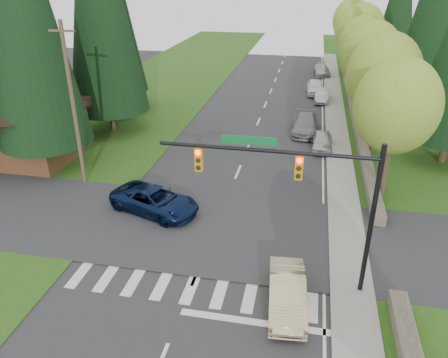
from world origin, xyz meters
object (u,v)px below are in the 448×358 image
(parked_car_b, at_px, (305,124))
(suv_navy, at_px, (155,200))
(parked_car_e, at_px, (322,70))
(parked_car_c, at_px, (322,95))
(sedan_champagne, at_px, (287,293))
(parked_car_d, at_px, (315,87))
(parked_car_a, at_px, (322,142))

(parked_car_b, bearing_deg, suv_navy, -117.37)
(suv_navy, xyz_separation_m, parked_car_e, (9.31, 37.41, -0.06))
(suv_navy, bearing_deg, parked_car_b, -8.27)
(suv_navy, bearing_deg, parked_car_c, -1.00)
(sedan_champagne, relative_size, suv_navy, 0.80)
(parked_car_c, bearing_deg, sedan_champagne, -90.75)
(parked_car_d, bearing_deg, parked_car_b, -95.83)
(parked_car_a, relative_size, parked_car_c, 0.95)
(parked_car_a, bearing_deg, parked_car_d, 93.31)
(parked_car_c, height_order, parked_car_d, parked_car_d)
(parked_car_a, bearing_deg, parked_car_e, 90.79)
(parked_car_e, bearing_deg, parked_car_d, -99.97)
(parked_car_b, xyz_separation_m, parked_car_d, (0.68, 12.88, 0.03))
(parked_car_b, xyz_separation_m, parked_car_e, (1.40, 22.32, -0.06))
(parked_car_c, bearing_deg, parked_car_d, 105.68)
(sedan_champagne, height_order, parked_car_d, parked_car_d)
(sedan_champagne, distance_m, parked_car_a, 17.90)
(suv_navy, xyz_separation_m, parked_car_b, (7.91, 15.08, 0.01))
(parked_car_d, xyz_separation_m, parked_car_e, (0.72, 9.44, -0.09))
(parked_car_b, height_order, parked_car_d, parked_car_d)
(suv_navy, relative_size, parked_car_a, 1.40)
(suv_navy, xyz_separation_m, parked_car_a, (9.31, 11.53, -0.09))
(parked_car_c, bearing_deg, parked_car_b, -96.13)
(parked_car_b, distance_m, parked_car_d, 12.90)
(parked_car_a, relative_size, parked_car_e, 0.81)
(parked_car_b, relative_size, parked_car_e, 1.09)
(suv_navy, distance_m, parked_car_d, 29.26)
(parked_car_a, xyz_separation_m, parked_car_c, (0.00, 13.50, 0.01))
(suv_navy, height_order, parked_car_d, parked_car_d)
(parked_car_b, bearing_deg, parked_car_d, 87.30)
(sedan_champagne, height_order, parked_car_a, sedan_champagne)
(suv_navy, relative_size, parked_car_e, 1.13)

